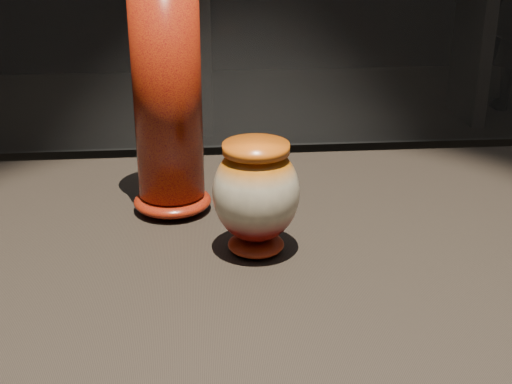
# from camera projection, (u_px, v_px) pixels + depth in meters

# --- Properties ---
(main_vase) EXTENTS (0.13, 0.13, 0.16)m
(main_vase) POSITION_uv_depth(u_px,v_px,m) (256.00, 194.00, 0.94)
(main_vase) COLOR #680C09
(main_vase) RESTS_ON display_plinth
(tall_vase) EXTENTS (0.14, 0.14, 0.38)m
(tall_vase) POSITION_uv_depth(u_px,v_px,m) (167.00, 95.00, 1.03)
(tall_vase) COLOR #A3310A
(tall_vase) RESTS_ON display_plinth
(back_shelf) EXTENTS (2.00, 0.60, 0.90)m
(back_shelf) POSITION_uv_depth(u_px,v_px,m) (341.00, 21.00, 4.38)
(back_shelf) COLOR black
(back_shelf) RESTS_ON ground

